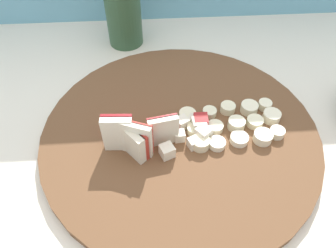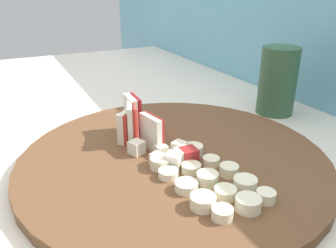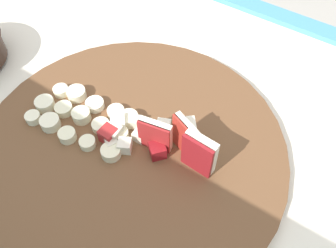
# 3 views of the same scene
# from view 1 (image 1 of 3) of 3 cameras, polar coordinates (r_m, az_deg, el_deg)

# --- Properties ---
(tile_backsplash) EXTENTS (2.40, 0.04, 1.23)m
(tile_backsplash) POSITION_cam_1_polar(r_m,az_deg,el_deg) (0.97, -5.39, 5.59)
(tile_backsplash) COLOR #6BADC6
(tile_backsplash) RESTS_ON ground
(cutting_board) EXTENTS (0.44, 0.44, 0.02)m
(cutting_board) POSITION_cam_1_polar(r_m,az_deg,el_deg) (0.52, 2.15, -1.70)
(cutting_board) COLOR brown
(cutting_board) RESTS_ON tiled_countertop
(apple_wedge_fan) EXTENTS (0.11, 0.05, 0.06)m
(apple_wedge_fan) POSITION_cam_1_polar(r_m,az_deg,el_deg) (0.47, -5.54, -2.13)
(apple_wedge_fan) COLOR #B22D23
(apple_wedge_fan) RESTS_ON cutting_board
(apple_dice_pile) EXTENTS (0.10, 0.08, 0.02)m
(apple_dice_pile) POSITION_cam_1_polar(r_m,az_deg,el_deg) (0.50, 3.32, -1.20)
(apple_dice_pile) COLOR white
(apple_dice_pile) RESTS_ON cutting_board
(banana_slice_rows) EXTENTS (0.16, 0.10, 0.02)m
(banana_slice_rows) POSITION_cam_1_polar(r_m,az_deg,el_deg) (0.52, 11.76, 0.06)
(banana_slice_rows) COLOR beige
(banana_slice_rows) RESTS_ON cutting_board
(small_jar) EXTENTS (0.07, 0.07, 0.13)m
(small_jar) POSITION_cam_1_polar(r_m,az_deg,el_deg) (0.70, -7.91, 18.79)
(small_jar) COLOR #335638
(small_jar) RESTS_ON tiled_countertop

